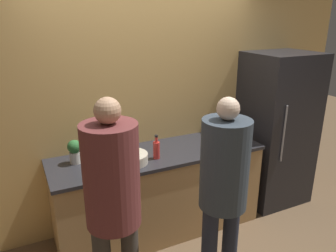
% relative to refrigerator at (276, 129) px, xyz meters
% --- Properties ---
extents(ground_plane, '(14.00, 14.00, 0.00)m').
position_rel_refrigerator_xyz_m(ground_plane, '(-1.56, -0.38, -0.91)').
color(ground_plane, brown).
extents(wall_back, '(5.20, 0.06, 2.60)m').
position_rel_refrigerator_xyz_m(wall_back, '(-1.56, 0.36, 0.39)').
color(wall_back, '#E0B266').
rests_on(wall_back, ground_plane).
extents(counter, '(2.17, 0.72, 0.91)m').
position_rel_refrigerator_xyz_m(counter, '(-1.56, 0.01, -0.46)').
color(counter, tan).
rests_on(counter, ground_plane).
extents(refrigerator, '(0.77, 0.70, 1.83)m').
position_rel_refrigerator_xyz_m(refrigerator, '(0.00, 0.00, 0.00)').
color(refrigerator, '#232328').
rests_on(refrigerator, ground_plane).
extents(person_left, '(0.38, 0.38, 1.75)m').
position_rel_refrigerator_xyz_m(person_left, '(-2.28, -0.85, 0.15)').
color(person_left, '#38332D').
rests_on(person_left, ground_plane).
extents(person_center, '(0.37, 0.37, 1.68)m').
position_rel_refrigerator_xyz_m(person_center, '(-1.44, -0.96, 0.10)').
color(person_center, '#232838').
rests_on(person_center, ground_plane).
extents(fruit_bowl, '(0.32, 0.32, 0.13)m').
position_rel_refrigerator_xyz_m(fruit_bowl, '(-1.89, -0.12, 0.04)').
color(fruit_bowl, beige).
rests_on(fruit_bowl, counter).
extents(utensil_crock, '(0.12, 0.12, 0.27)m').
position_rel_refrigerator_xyz_m(utensil_crock, '(-0.67, 0.24, 0.06)').
color(utensil_crock, '#3D424C').
rests_on(utensil_crock, counter).
extents(bottle_red, '(0.06, 0.06, 0.24)m').
position_rel_refrigerator_xyz_m(bottle_red, '(-1.63, -0.13, 0.09)').
color(bottle_red, red).
rests_on(bottle_red, counter).
extents(bottle_dark, '(0.07, 0.07, 0.19)m').
position_rel_refrigerator_xyz_m(bottle_dark, '(-2.15, -0.10, 0.07)').
color(bottle_dark, '#333338').
rests_on(bottle_dark, counter).
extents(cup_white, '(0.07, 0.07, 0.09)m').
position_rel_refrigerator_xyz_m(cup_white, '(-0.70, -0.20, 0.04)').
color(cup_white, white).
rests_on(cup_white, counter).
extents(potted_plant, '(0.13, 0.13, 0.23)m').
position_rel_refrigerator_xyz_m(potted_plant, '(-2.36, 0.11, 0.12)').
color(potted_plant, beige).
rests_on(potted_plant, counter).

